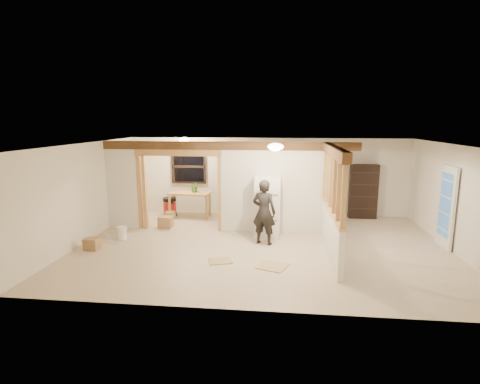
# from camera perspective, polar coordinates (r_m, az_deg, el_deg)

# --- Properties ---
(floor) EXTENTS (9.00, 6.50, 0.01)m
(floor) POSITION_cam_1_polar(r_m,az_deg,el_deg) (9.39, 3.36, -8.18)
(floor) COLOR #BDA88C
(floor) RESTS_ON ground
(ceiling) EXTENTS (9.00, 6.50, 0.01)m
(ceiling) POSITION_cam_1_polar(r_m,az_deg,el_deg) (8.89, 3.54, 7.26)
(ceiling) COLOR white
(wall_back) EXTENTS (9.00, 0.01, 2.50)m
(wall_back) POSITION_cam_1_polar(r_m,az_deg,el_deg) (12.26, 4.18, 2.37)
(wall_back) COLOR silver
(wall_back) RESTS_ON floor
(wall_front) EXTENTS (9.00, 0.01, 2.50)m
(wall_front) POSITION_cam_1_polar(r_m,az_deg,el_deg) (5.91, 1.91, -6.91)
(wall_front) COLOR silver
(wall_front) RESTS_ON floor
(wall_left) EXTENTS (0.01, 6.50, 2.50)m
(wall_left) POSITION_cam_1_polar(r_m,az_deg,el_deg) (10.30, -22.44, -0.07)
(wall_left) COLOR silver
(wall_left) RESTS_ON floor
(wall_right) EXTENTS (0.01, 6.50, 2.50)m
(wall_right) POSITION_cam_1_polar(r_m,az_deg,el_deg) (9.93, 30.36, -1.12)
(wall_right) COLOR silver
(wall_right) RESTS_ON floor
(partition_left_stub) EXTENTS (0.90, 0.12, 2.50)m
(partition_left_stub) POSITION_cam_1_polar(r_m,az_deg,el_deg) (11.16, -17.49, 1.05)
(partition_left_stub) COLOR silver
(partition_left_stub) RESTS_ON floor
(partition_center) EXTENTS (2.80, 0.12, 2.50)m
(partition_center) POSITION_cam_1_polar(r_m,az_deg,el_deg) (10.23, 4.89, 0.66)
(partition_center) COLOR silver
(partition_center) RESTS_ON floor
(doorway_frame) EXTENTS (2.46, 0.14, 2.20)m
(doorway_frame) POSITION_cam_1_polar(r_m,az_deg,el_deg) (10.63, -9.27, 0.12)
(doorway_frame) COLOR tan
(doorway_frame) RESTS_ON floor
(header_beam_back) EXTENTS (7.00, 0.18, 0.22)m
(header_beam_back) POSITION_cam_1_polar(r_m,az_deg,el_deg) (10.19, -1.82, 7.06)
(header_beam_back) COLOR brown
(header_beam_back) RESTS_ON ceiling
(header_beam_right) EXTENTS (0.18, 3.30, 0.22)m
(header_beam_right) POSITION_cam_1_polar(r_m,az_deg,el_deg) (8.58, 14.20, 6.02)
(header_beam_right) COLOR brown
(header_beam_right) RESTS_ON ceiling
(pony_wall) EXTENTS (0.12, 3.20, 1.00)m
(pony_wall) POSITION_cam_1_polar(r_m,az_deg,el_deg) (8.92, 13.64, -6.09)
(pony_wall) COLOR silver
(pony_wall) RESTS_ON floor
(stud_partition) EXTENTS (0.14, 3.20, 1.32)m
(stud_partition) POSITION_cam_1_polar(r_m,az_deg,el_deg) (8.66, 13.98, 1.27)
(stud_partition) COLOR tan
(stud_partition) RESTS_ON pony_wall
(window_back) EXTENTS (1.12, 0.10, 1.10)m
(window_back) POSITION_cam_1_polar(r_m,az_deg,el_deg) (12.50, -7.83, 3.84)
(window_back) COLOR black
(window_back) RESTS_ON wall_back
(french_door) EXTENTS (0.12, 0.86, 2.00)m
(french_door) POSITION_cam_1_polar(r_m,az_deg,el_deg) (10.31, 28.93, -2.02)
(french_door) COLOR white
(french_door) RESTS_ON floor
(ceiling_dome_main) EXTENTS (0.36, 0.36, 0.16)m
(ceiling_dome_main) POSITION_cam_1_polar(r_m,az_deg,el_deg) (8.39, 5.44, 6.88)
(ceiling_dome_main) COLOR #FFEABF
(ceiling_dome_main) RESTS_ON ceiling
(ceiling_dome_util) EXTENTS (0.32, 0.32, 0.14)m
(ceiling_dome_util) POSITION_cam_1_polar(r_m,az_deg,el_deg) (11.56, -8.51, 7.89)
(ceiling_dome_util) COLOR #FFEABF
(ceiling_dome_util) RESTS_ON ceiling
(hanging_bulb) EXTENTS (0.07, 0.07, 0.07)m
(hanging_bulb) POSITION_cam_1_polar(r_m,az_deg,el_deg) (10.78, -6.82, 6.13)
(hanging_bulb) COLOR #FFD88C
(hanging_bulb) RESTS_ON ceiling
(refrigerator) EXTENTS (0.67, 0.65, 1.63)m
(refrigerator) POSITION_cam_1_polar(r_m,az_deg,el_deg) (9.94, 4.19, -2.20)
(refrigerator) COLOR white
(refrigerator) RESTS_ON floor
(woman) EXTENTS (0.68, 0.54, 1.64)m
(woman) POSITION_cam_1_polar(r_m,az_deg,el_deg) (9.29, 3.68, -3.08)
(woman) COLOR #2B2728
(woman) RESTS_ON floor
(work_table) EXTENTS (1.34, 0.78, 0.81)m
(work_table) POSITION_cam_1_polar(r_m,az_deg,el_deg) (12.05, -7.63, -1.94)
(work_table) COLOR tan
(work_table) RESTS_ON floor
(potted_plant) EXTENTS (0.39, 0.36, 0.35)m
(potted_plant) POSITION_cam_1_polar(r_m,az_deg,el_deg) (11.94, -6.91, 0.80)
(potted_plant) COLOR #245823
(potted_plant) RESTS_ON work_table
(shop_vac) EXTENTS (0.61, 0.61, 0.61)m
(shop_vac) POSITION_cam_1_polar(r_m,az_deg,el_deg) (12.33, -10.65, -2.21)
(shop_vac) COLOR #AE1814
(shop_vac) RESTS_ON floor
(bookshelf) EXTENTS (0.85, 0.28, 1.71)m
(bookshelf) POSITION_cam_1_polar(r_m,az_deg,el_deg) (12.39, 18.28, 0.08)
(bookshelf) COLOR black
(bookshelf) RESTS_ON floor
(bucket) EXTENTS (0.34, 0.34, 0.33)m
(bucket) POSITION_cam_1_polar(r_m,az_deg,el_deg) (10.30, -17.57, -5.96)
(bucket) COLOR silver
(bucket) RESTS_ON floor
(box_util_a) EXTENTS (0.39, 0.34, 0.32)m
(box_util_a) POSITION_cam_1_polar(r_m,az_deg,el_deg) (11.07, -11.25, -4.50)
(box_util_a) COLOR #9D764C
(box_util_a) RESTS_ON floor
(box_util_b) EXTENTS (0.30, 0.30, 0.25)m
(box_util_b) POSITION_cam_1_polar(r_m,az_deg,el_deg) (11.94, -10.59, -3.54)
(box_util_b) COLOR #9D764C
(box_util_b) RESTS_ON floor
(box_front) EXTENTS (0.35, 0.29, 0.28)m
(box_front) POSITION_cam_1_polar(r_m,az_deg,el_deg) (9.75, -21.62, -7.34)
(box_front) COLOR #9D764C
(box_front) RESTS_ON floor
(floor_panel_near) EXTENTS (0.74, 0.74, 0.02)m
(floor_panel_near) POSITION_cam_1_polar(r_m,az_deg,el_deg) (8.13, 5.02, -11.18)
(floor_panel_near) COLOR tan
(floor_panel_near) RESTS_ON floor
(floor_panel_far) EXTENTS (0.60, 0.53, 0.02)m
(floor_panel_far) POSITION_cam_1_polar(r_m,az_deg,el_deg) (8.39, -3.02, -10.46)
(floor_panel_far) COLOR tan
(floor_panel_far) RESTS_ON floor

